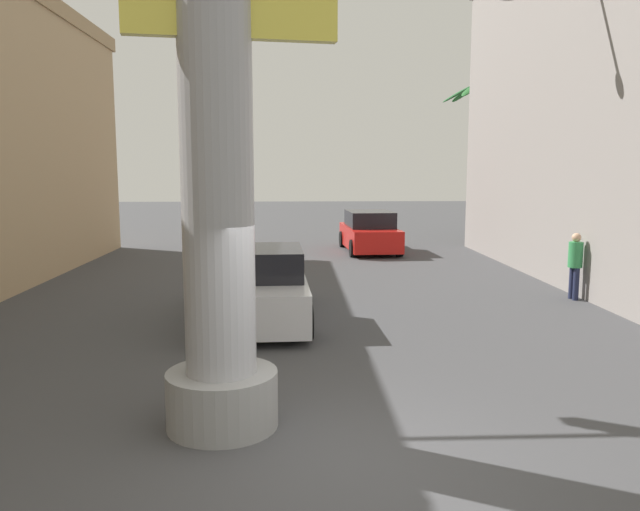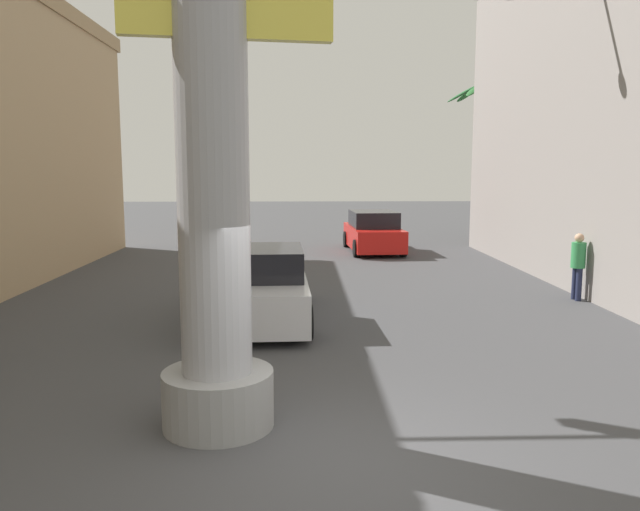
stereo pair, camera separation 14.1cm
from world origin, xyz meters
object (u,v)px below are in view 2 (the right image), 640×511
at_px(car_lead, 259,286).
at_px(palm_tree_far_right, 478,139).
at_px(neon_sign_pole, 212,88).
at_px(pedestrian_mid_right, 578,261).
at_px(street_lamp, 593,113).
at_px(car_far, 373,233).

xyz_separation_m(car_lead, palm_tree_far_right, (8.50, 13.92, 3.73)).
bearing_deg(car_lead, neon_sign_pole, -91.49).
height_order(neon_sign_pole, pedestrian_mid_right, neon_sign_pole).
distance_m(street_lamp, car_far, 10.61).
bearing_deg(palm_tree_far_right, street_lamp, -93.53).
xyz_separation_m(car_lead, car_far, (3.67, 10.82, 0.03)).
bearing_deg(car_far, street_lamp, -65.80).
distance_m(neon_sign_pole, car_lead, 6.48).
distance_m(street_lamp, pedestrian_mid_right, 3.52).
height_order(street_lamp, car_far, street_lamp).
distance_m(car_lead, pedestrian_mid_right, 7.76).
bearing_deg(neon_sign_pole, pedestrian_mid_right, 43.23).
distance_m(neon_sign_pole, street_lamp, 10.75).
bearing_deg(pedestrian_mid_right, neon_sign_pole, -136.77).
bearing_deg(palm_tree_far_right, car_lead, -121.39).
xyz_separation_m(street_lamp, car_far, (-4.07, 9.06, -3.73)).
relative_size(street_lamp, palm_tree_far_right, 1.09).
height_order(palm_tree_far_right, pedestrian_mid_right, palm_tree_far_right).
bearing_deg(palm_tree_far_right, car_far, -147.25).
relative_size(neon_sign_pole, palm_tree_far_right, 1.42).
xyz_separation_m(neon_sign_pole, palm_tree_far_right, (8.64, 19.46, 0.35)).
height_order(car_lead, palm_tree_far_right, palm_tree_far_right).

